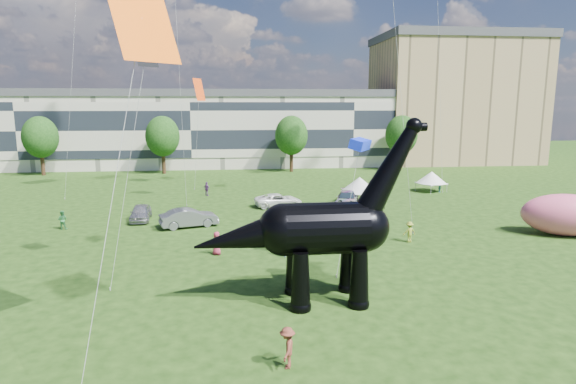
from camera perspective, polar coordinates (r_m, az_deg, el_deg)
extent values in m
plane|color=#16330C|center=(25.38, -4.24, -14.62)|extent=(220.00, 220.00, 0.00)
cube|color=beige|center=(85.45, -11.10, 7.05)|extent=(78.00, 11.00, 12.00)
cube|color=tan|center=(96.92, 19.01, 10.02)|extent=(28.00, 18.00, 22.00)
cylinder|color=#382314|center=(81.99, -27.06, 2.88)|extent=(0.56, 0.56, 3.20)
ellipsoid|color=#14380F|center=(81.60, -27.33, 6.17)|extent=(5.20, 5.20, 6.24)
cylinder|color=#382314|center=(77.38, -14.50, 3.31)|extent=(0.56, 0.56, 3.20)
ellipsoid|color=#14380F|center=(76.97, -14.66, 6.80)|extent=(5.20, 5.20, 6.24)
cylinder|color=#382314|center=(77.02, 0.40, 3.61)|extent=(0.56, 0.56, 3.20)
ellipsoid|color=#14380F|center=(76.61, 0.41, 7.12)|extent=(5.20, 5.20, 6.24)
cylinder|color=#382314|center=(81.04, 13.18, 3.67)|extent=(0.56, 0.56, 3.20)
ellipsoid|color=#14380F|center=(80.64, 13.32, 7.00)|extent=(5.20, 5.20, 6.24)
cone|color=black|center=(25.57, 1.50, -10.56)|extent=(1.11, 1.11, 3.16)
sphere|color=black|center=(26.09, 1.49, -13.41)|extent=(1.16, 1.16, 1.16)
cone|color=black|center=(27.72, 0.77, -8.86)|extent=(1.11, 1.11, 3.16)
sphere|color=black|center=(28.21, 0.76, -11.53)|extent=(1.16, 1.16, 1.16)
cone|color=black|center=(26.20, 8.45, -10.14)|extent=(1.11, 1.11, 3.16)
sphere|color=black|center=(26.72, 8.37, -12.93)|extent=(1.16, 1.16, 1.16)
cone|color=black|center=(28.31, 7.18, -8.53)|extent=(1.11, 1.11, 3.16)
sphere|color=black|center=(28.79, 7.12, -11.15)|extent=(1.16, 1.16, 1.16)
cylinder|color=black|center=(26.13, 4.35, -4.30)|extent=(4.48, 2.93, 2.84)
sphere|color=black|center=(25.78, -0.49, -4.47)|extent=(2.84, 2.84, 2.84)
sphere|color=black|center=(26.65, 9.02, -4.11)|extent=(2.74, 2.74, 2.74)
cone|color=black|center=(26.45, 11.88, 2.42)|extent=(3.99, 1.66, 5.57)
sphere|color=black|center=(26.68, 14.71, 7.58)|extent=(0.88, 0.88, 0.88)
cylinder|color=black|center=(26.80, 15.34, 7.45)|extent=(0.75, 0.48, 0.46)
cone|color=black|center=(25.72, -5.31, -5.37)|extent=(5.61, 2.32, 3.09)
imported|color=#A8A8AC|center=(46.83, -17.07, -2.36)|extent=(2.07, 4.48, 1.49)
imported|color=slate|center=(43.34, -11.66, -3.00)|extent=(5.35, 3.21, 1.66)
imported|color=white|center=(50.78, -1.16, -0.99)|extent=(5.27, 3.00, 1.38)
imported|color=#595960|center=(51.51, 7.01, -0.80)|extent=(3.69, 5.81, 1.57)
cube|color=silver|center=(53.47, 8.44, 0.01)|extent=(3.88, 3.88, 0.13)
cone|color=silver|center=(53.32, 8.47, 0.91)|extent=(4.91, 4.91, 1.60)
cylinder|color=#999999|center=(52.11, 6.80, -0.88)|extent=(0.06, 0.06, 1.18)
cylinder|color=#999999|center=(52.15, 10.09, -0.96)|extent=(0.06, 0.06, 1.18)
cylinder|color=#999999|center=(55.05, 6.86, -0.28)|extent=(0.06, 0.06, 1.18)
cylinder|color=#999999|center=(55.09, 9.97, -0.35)|extent=(0.06, 0.06, 1.18)
cube|color=white|center=(62.12, 16.61, 1.01)|extent=(3.70, 3.70, 0.11)
cone|color=white|center=(62.01, 16.65, 1.70)|extent=(4.69, 4.69, 1.42)
cylinder|color=#999999|center=(60.36, 16.57, 0.24)|extent=(0.06, 0.06, 1.04)
cylinder|color=#999999|center=(62.24, 18.31, 0.44)|extent=(0.06, 0.06, 1.04)
cylinder|color=#999999|center=(62.23, 14.86, 0.62)|extent=(0.06, 0.06, 1.04)
cylinder|color=#999999|center=(64.06, 16.60, 0.81)|extent=(0.06, 0.06, 1.04)
ellipsoid|color=#FB618D|center=(45.74, 30.09, -2.35)|extent=(7.73, 5.88, 3.47)
imported|color=#2C606E|center=(61.99, 17.57, 0.72)|extent=(0.66, 0.71, 1.62)
imported|color=brown|center=(20.71, -0.08, -17.98)|extent=(0.90, 1.26, 1.76)
imported|color=#338042|center=(46.01, -25.18, -3.01)|extent=(0.83, 0.66, 1.66)
imported|color=#5F3272|center=(57.65, -9.61, 0.38)|extent=(0.98, 0.96, 1.65)
imported|color=#96A02B|center=(39.05, 14.19, -4.61)|extent=(1.13, 0.75, 1.64)
imported|color=black|center=(47.16, 10.71, -1.80)|extent=(0.86, 1.74, 1.80)
imported|color=navy|center=(34.33, -0.12, -6.32)|extent=(0.70, 0.56, 1.68)
imported|color=#AC2B48|center=(35.13, -8.44, -6.03)|extent=(0.99, 0.84, 1.71)
plane|color=#FF630D|center=(20.28, -16.90, 19.16)|extent=(3.49, 3.47, 3.38)
cube|color=#1530E8|center=(32.37, 8.54, 5.62)|extent=(1.94, 2.28, 0.83)
plane|color=black|center=(30.80, -16.46, 15.75)|extent=(1.69, 1.52, 1.88)
plane|color=#F14510|center=(63.57, -10.48, 11.85)|extent=(1.82, 2.84, 2.80)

